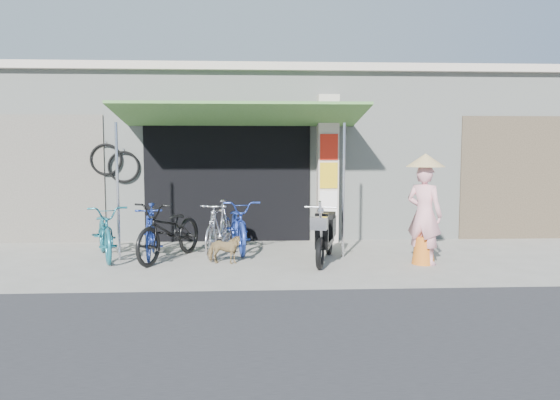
{
  "coord_description": "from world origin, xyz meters",
  "views": [
    {
      "loc": [
        -0.71,
        -8.69,
        1.89
      ],
      "look_at": [
        -0.2,
        1.0,
        1.0
      ],
      "focal_mm": 35.0,
      "sensor_mm": 36.0,
      "label": 1
    }
  ],
  "objects": [
    {
      "name": "moped",
      "position": [
        0.54,
        0.43,
        0.46
      ],
      "size": [
        0.68,
        1.75,
        1.01
      ],
      "rotation": [
        0.0,
        0.0,
        -0.26
      ],
      "color": "black",
      "rests_on": "ground"
    },
    {
      "name": "neighbour_right",
      "position": [
        5.0,
        2.59,
        1.3
      ],
      "size": [
        2.6,
        0.06,
        2.6
      ],
      "primitive_type": "cube",
      "color": "brown",
      "rests_on": "ground"
    },
    {
      "name": "road_strip",
      "position": [
        0.0,
        -4.5,
        0.01
      ],
      "size": [
        80.0,
        6.0,
        0.01
      ],
      "primitive_type": "cube",
      "color": "#313134",
      "rests_on": "ground"
    },
    {
      "name": "bike_blue",
      "position": [
        -2.47,
        0.84,
        0.47
      ],
      "size": [
        0.59,
        1.62,
        0.95
      ],
      "primitive_type": "imported",
      "rotation": [
        0.0,
        0.0,
        0.1
      ],
      "color": "navy",
      "rests_on": "ground"
    },
    {
      "name": "neighbour_left",
      "position": [
        -5.0,
        2.59,
        1.3
      ],
      "size": [
        2.6,
        0.06,
        2.6
      ],
      "primitive_type": "cube",
      "color": "#6B665B",
      "rests_on": "ground"
    },
    {
      "name": "shop_pillar",
      "position": [
        0.85,
        2.45,
        1.5
      ],
      "size": [
        0.42,
        0.44,
        3.0
      ],
      "color": "beige",
      "rests_on": "ground"
    },
    {
      "name": "ground",
      "position": [
        0.0,
        0.0,
        0.0
      ],
      "size": [
        80.0,
        80.0,
        0.0
      ],
      "primitive_type": "plane",
      "color": "gray",
      "rests_on": "ground"
    },
    {
      "name": "bike_black",
      "position": [
        -2.11,
        0.69,
        0.51
      ],
      "size": [
        1.39,
        2.05,
        1.02
      ],
      "primitive_type": "imported",
      "rotation": [
        0.0,
        0.0,
        -0.4
      ],
      "color": "black",
      "rests_on": "ground"
    },
    {
      "name": "bicycle_shop",
      "position": [
        -0.0,
        5.09,
        1.83
      ],
      "size": [
        12.3,
        5.3,
        3.66
      ],
      "color": "#AAB0A8",
      "rests_on": "ground"
    },
    {
      "name": "bike_teal",
      "position": [
        -3.26,
        0.88,
        0.48
      ],
      "size": [
        1.21,
        1.93,
        0.96
      ],
      "primitive_type": "imported",
      "rotation": [
        0.0,
        0.0,
        0.34
      ],
      "color": "#186170",
      "rests_on": "ground"
    },
    {
      "name": "street_dog",
      "position": [
        -1.17,
        0.29,
        0.25
      ],
      "size": [
        0.62,
        0.37,
        0.49
      ],
      "primitive_type": "imported",
      "rotation": [
        0.0,
        0.0,
        1.38
      ],
      "color": "tan",
      "rests_on": "ground"
    },
    {
      "name": "awning",
      "position": [
        -0.9,
        1.63,
        2.51
      ],
      "size": [
        4.6,
        1.88,
        2.72
      ],
      "color": "#407132",
      "rests_on": "ground"
    },
    {
      "name": "bike_navy",
      "position": [
        -0.95,
        1.46,
        0.49
      ],
      "size": [
        0.91,
        1.94,
        0.98
      ],
      "primitive_type": "imported",
      "rotation": [
        0.0,
        0.0,
        0.14
      ],
      "color": "#223CA0",
      "rests_on": "ground"
    },
    {
      "name": "bike_silver",
      "position": [
        -1.3,
        1.12,
        0.5
      ],
      "size": [
        0.82,
        1.71,
        0.99
      ],
      "primitive_type": "imported",
      "rotation": [
        0.0,
        0.0,
        -0.22
      ],
      "color": "#BBBABF",
      "rests_on": "ground"
    },
    {
      "name": "nun",
      "position": [
        2.14,
        0.12,
        0.9
      ],
      "size": [
        0.71,
        0.7,
        1.84
      ],
      "rotation": [
        0.0,
        0.0,
        2.4
      ],
      "color": "pink",
      "rests_on": "ground"
    }
  ]
}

